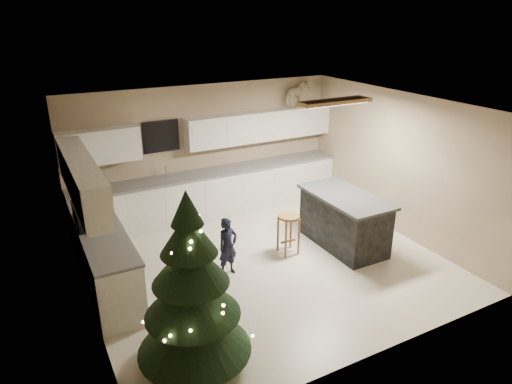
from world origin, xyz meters
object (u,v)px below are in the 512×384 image
rocking_horse (297,94)px  toddler (228,247)px  island (344,220)px  bar_stool (289,225)px  christmas_tree (192,298)px

rocking_horse → toddler: bearing=107.8°
island → bar_stool: island is taller
christmas_tree → rocking_horse: size_ratio=3.32×
christmas_tree → bar_stool: bearing=36.4°
christmas_tree → rocking_horse: (3.86, 3.92, 1.37)m
bar_stool → rocking_horse: size_ratio=1.06×
toddler → rocking_horse: size_ratio=1.44×
bar_stool → rocking_horse: 3.17m
christmas_tree → toddler: (1.17, 1.61, -0.43)m
island → bar_stool: size_ratio=2.43×
bar_stool → christmas_tree: (-2.37, -1.75, 0.38)m
island → bar_stool: (-1.01, 0.21, 0.05)m
island → rocking_horse: size_ratio=2.56×
rocking_horse → island: bearing=145.6°
bar_stool → rocking_horse: bearing=55.5°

